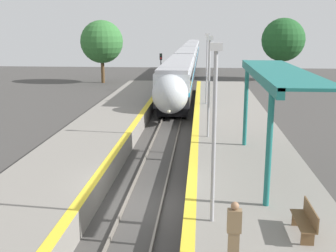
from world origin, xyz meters
name	(u,v)px	position (x,y,z in m)	size (l,w,h in m)	color
ground_plane	(143,206)	(0.00, 0.00, 0.00)	(120.00, 120.00, 0.00)	#423F3D
rail_left	(125,204)	(-0.72, 0.00, 0.07)	(0.08, 90.00, 0.15)	slate
rail_right	(161,205)	(0.72, 0.00, 0.07)	(0.08, 90.00, 0.15)	slate
train	(189,56)	(0.00, 56.37, 2.20)	(2.74, 87.19, 3.85)	black
platform_right	(254,197)	(4.30, 0.00, 0.52)	(5.17, 64.00, 1.05)	gray
platform_left	(48,191)	(-3.83, 0.00, 0.52)	(4.24, 64.00, 1.05)	gray
platform_bench	(306,220)	(5.27, -3.95, 1.51)	(0.44, 1.58, 0.89)	brown
person_waiting	(234,230)	(3.11, -5.43, 1.86)	(0.36, 0.22, 1.59)	#7F6647
railway_signal	(161,68)	(-2.28, 31.04, 2.56)	(0.28, 0.28, 4.16)	#59595E
lamppost_near	(214,123)	(2.61, -3.24, 4.15)	(0.36, 0.20, 5.43)	#9E9EA3
lamppost_mid	(209,80)	(2.61, 7.19, 4.15)	(0.36, 0.20, 5.43)	#9E9EA3
lamppost_far	(207,64)	(2.61, 17.63, 4.15)	(0.36, 0.20, 5.43)	#9E9EA3
station_canopy	(271,77)	(5.02, 1.86, 4.94)	(2.02, 10.55, 4.20)	#1E6B66
background_tree_left	(102,42)	(-10.41, 37.81, 5.17)	(5.35, 5.35, 7.86)	brown
background_tree_right	(283,40)	(12.92, 42.62, 5.34)	(5.71, 5.71, 8.21)	brown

